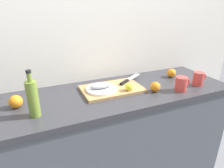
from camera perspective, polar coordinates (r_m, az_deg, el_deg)
The scene contains 13 objects.
back_wall at distance 1.63m, azimuth -6.87°, elevation 12.97°, with size 3.20×0.05×2.50m, color white.
kitchen_counter at distance 1.68m, azimuth -2.18°, elevation -16.88°, with size 2.00×0.60×0.90m.
cutting_board at distance 1.49m, azimuth -0.00°, elevation -1.42°, with size 0.45×0.29×0.02m, color tan.
white_plate at distance 1.45m, azimuth -3.11°, elevation -1.42°, with size 0.22×0.22×0.01m, color white.
fish_fillet at distance 1.44m, azimuth -3.13°, elevation -0.49°, with size 0.17×0.07×0.04m, color #999E99.
chef_knife at distance 1.61m, azimuth 4.57°, elevation 1.11°, with size 0.26×0.18×0.02m.
lemon_0 at distance 1.43m, azimuth 4.88°, elevation -0.84°, with size 0.06×0.06×0.06m, color yellow.
olive_oil_bottle at distance 1.20m, azimuth -21.93°, elevation -3.80°, with size 0.06×0.06×0.28m.
coffee_mug_0 at distance 1.55m, azimuth 19.41°, elevation 0.04°, with size 0.13×0.09×0.11m.
coffee_mug_1 at distance 1.71m, azimuth 23.75°, elevation 1.43°, with size 0.12×0.08×0.11m.
orange_0 at distance 1.37m, azimuth -26.07°, elevation -4.61°, with size 0.08×0.08×0.08m, color orange.
orange_1 at distance 1.49m, azimuth 12.41°, elevation -0.80°, with size 0.08×0.08×0.08m, color orange.
orange_2 at distance 1.82m, azimuth 16.82°, elevation 3.06°, with size 0.08×0.08×0.08m, color orange.
Camera 1 is at (-0.46, -1.22, 1.51)m, focal length 31.61 mm.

